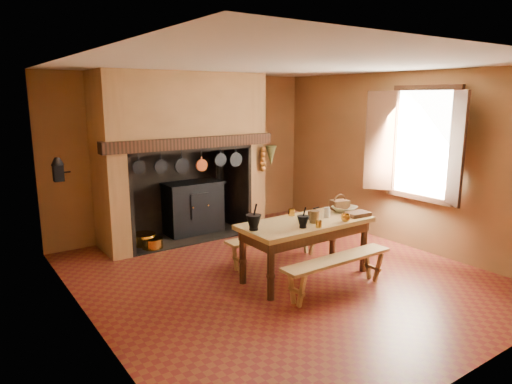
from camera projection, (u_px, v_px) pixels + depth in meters
floor at (280, 275)px, 6.27m from camera, size 5.50×5.50×0.00m
ceiling at (282, 65)px, 5.69m from camera, size 5.50×5.50×0.00m
back_wall at (186, 154)px, 8.19m from camera, size 5.00×0.02×2.80m
wall_left at (85, 199)px, 4.58m from camera, size 0.02×5.50×2.80m
wall_right at (402, 160)px, 7.39m from camera, size 0.02×5.50×2.80m
wall_front at (485, 221)px, 3.78m from camera, size 5.00×0.02×2.80m
chimney_breast at (181, 133)px, 7.58m from camera, size 2.95×0.96×2.80m
iron_range at (194, 207)px, 8.11m from camera, size 1.12×0.55×1.60m
hearth_pans at (146, 241)px, 7.44m from camera, size 0.51×0.62×0.20m
hanging_pans at (194, 164)px, 7.25m from camera, size 1.92×0.29×0.27m
onion_string at (263, 159)px, 7.99m from camera, size 0.12×0.10×0.46m
herb_bunch at (271, 156)px, 8.08m from camera, size 0.20×0.20×0.35m
window at (419, 144)px, 6.92m from camera, size 0.39×1.75×1.76m
wall_coffee_mill at (58, 168)px, 5.84m from camera, size 0.23×0.16×0.31m
work_table at (306, 230)px, 6.09m from camera, size 1.82×0.81×0.79m
bench_front at (337, 266)px, 5.67m from camera, size 1.62×0.28×0.46m
bench_back at (276, 241)px, 6.68m from camera, size 1.60×0.28×0.45m
mortar_large at (254, 221)px, 5.62m from camera, size 0.19×0.19×0.33m
mortar_small at (303, 221)px, 5.72m from camera, size 0.16×0.16×0.26m
coffee_grinder at (313, 215)px, 6.09m from camera, size 0.16×0.14×0.17m
brass_mug_a at (319, 224)px, 5.75m from camera, size 0.08×0.08×0.09m
brass_mug_b at (292, 212)px, 6.31m from camera, size 0.10×0.10×0.10m
mixing_bowl at (344, 209)px, 6.53m from camera, size 0.40×0.40×0.08m
stoneware_crock at (315, 217)px, 5.96m from camera, size 0.15×0.15×0.16m
glass_jar at (327, 213)px, 6.21m from camera, size 0.10×0.10×0.14m
wicker_basket at (340, 204)px, 6.65m from camera, size 0.28×0.23×0.24m
wooden_tray at (358, 214)px, 6.30m from camera, size 0.34×0.26×0.05m
brass_cup at (346, 218)px, 6.02m from camera, size 0.14×0.14×0.10m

